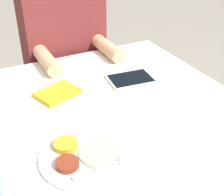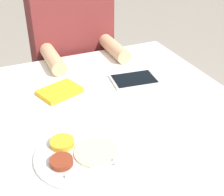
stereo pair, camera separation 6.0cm
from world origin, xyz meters
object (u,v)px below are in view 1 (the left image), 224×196
person_diner (67,74)px  drinking_glass (7,178)px  thali_tray (84,156)px  tablet_device (131,79)px  red_notebook (57,93)px

person_diner → drinking_glass: (-0.48, -0.91, 0.23)m
thali_tray → tablet_device: size_ratio=1.31×
red_notebook → tablet_device: (0.33, -0.02, -0.00)m
person_diner → drinking_glass: person_diner is taller
person_diner → red_notebook: bearing=-112.6°
thali_tray → tablet_device: thali_tray is taller
red_notebook → drinking_glass: bearing=-122.9°
red_notebook → tablet_device: bearing=-3.6°
red_notebook → person_diner: size_ratio=0.15×
person_diner → drinking_glass: bearing=-117.6°
tablet_device → thali_tray: bearing=-135.6°
red_notebook → person_diner: (0.20, 0.48, -0.18)m
tablet_device → drinking_glass: bearing=-146.3°
thali_tray → drinking_glass: 0.23m
person_diner → drinking_glass: size_ratio=12.07×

